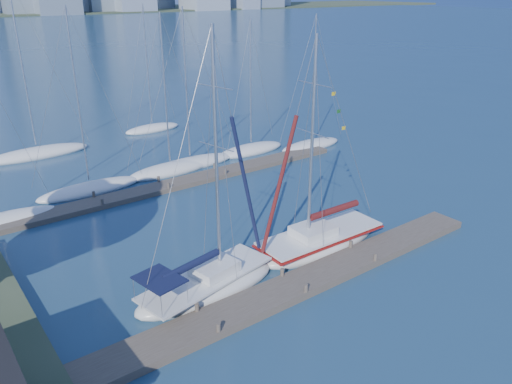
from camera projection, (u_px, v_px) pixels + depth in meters
ground at (293, 290)px, 24.88m from camera, size 700.00×700.00×0.00m
near_dock at (294, 287)px, 24.81m from camera, size 26.00×2.00×0.40m
far_dock at (176, 184)px, 37.78m from camera, size 30.00×1.80×0.36m
sailboat_navy at (206, 273)px, 24.28m from camera, size 8.01×3.94×13.16m
sailboat_maroon at (320, 233)px, 28.59m from camera, size 8.32×2.88×12.53m
bg_boat_1 at (90, 189)px, 36.72m from camera, size 8.02×3.96×13.28m
bg_boat_2 at (171, 169)px, 40.58m from camera, size 7.34×2.42×12.72m
bg_boat_3 at (190, 164)px, 41.91m from camera, size 8.67×4.14×13.02m
bg_boat_4 at (251, 150)px, 45.53m from camera, size 7.21×4.17×11.93m
bg_boat_5 at (311, 145)px, 46.88m from camera, size 7.07×3.15×12.24m
bg_boat_6 at (38, 153)px, 44.40m from camera, size 9.27×5.39×15.50m
bg_boat_7 at (152, 128)px, 52.40m from camera, size 6.23×2.89×12.82m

